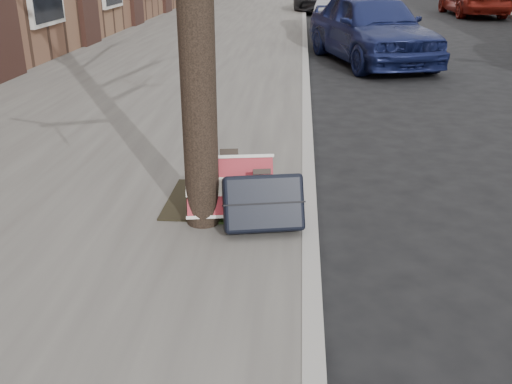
# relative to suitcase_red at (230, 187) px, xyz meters

# --- Properties ---
(ground) EXTENTS (120.00, 120.00, 0.00)m
(ground) POSITION_rel_suitcase_red_xyz_m (1.87, -0.88, -0.37)
(ground) COLOR black
(ground) RESTS_ON ground
(near_sidewalk) EXTENTS (5.00, 70.00, 0.12)m
(near_sidewalk) POSITION_rel_suitcase_red_xyz_m (-1.83, 14.12, -0.31)
(near_sidewalk) COLOR slate
(near_sidewalk) RESTS_ON ground
(dirt_patch) EXTENTS (0.85, 0.85, 0.02)m
(dirt_patch) POSITION_rel_suitcase_red_xyz_m (-0.13, 0.32, -0.24)
(dirt_patch) COLOR black
(dirt_patch) RESTS_ON near_sidewalk
(suitcase_red) EXTENTS (0.70, 0.45, 0.50)m
(suitcase_red) POSITION_rel_suitcase_red_xyz_m (0.00, 0.00, 0.00)
(suitcase_red) COLOR maroon
(suitcase_red) RESTS_ON near_sidewalk
(suitcase_navy) EXTENTS (0.64, 0.45, 0.46)m
(suitcase_navy) POSITION_rel_suitcase_red_xyz_m (0.27, -0.21, -0.02)
(suitcase_navy) COLOR black
(suitcase_navy) RESTS_ON near_sidewalk
(car_near_front) EXTENTS (2.66, 4.32, 1.37)m
(car_near_front) POSITION_rel_suitcase_red_xyz_m (1.90, 7.80, 0.31)
(car_near_front) COLOR #151D4D
(car_near_front) RESTS_ON ground
(car_near_mid) EXTENTS (1.94, 4.46, 1.43)m
(car_near_mid) POSITION_rel_suitcase_red_xyz_m (1.73, 11.57, 0.34)
(car_near_mid) COLOR #919298
(car_near_mid) RESTS_ON ground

